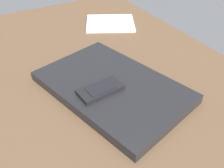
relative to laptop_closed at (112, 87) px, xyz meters
The scene contains 4 objects.
desk_surface 4.79cm from the laptop_closed, 71.44° to the left, with size 120.00×80.00×3.00cm, color brown.
laptop_closed is the anchor object (origin of this frame).
cell_phone_on_laptop 4.35cm from the laptop_closed, 112.26° to the left, with size 5.74×10.38×1.23cm.
notepad 37.69cm from the laptop_closed, 28.65° to the right, with size 14.00×16.71×0.80cm, color white.
Camera 1 is at (-41.70, 19.18, 40.81)cm, focal length 40.32 mm.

